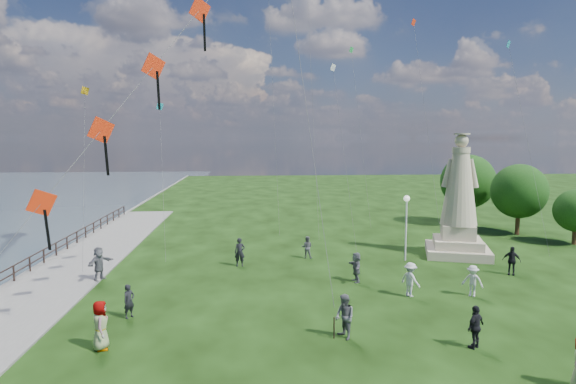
{
  "coord_description": "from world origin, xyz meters",
  "views": [
    {
      "loc": [
        -2.85,
        -15.69,
        8.16
      ],
      "look_at": [
        -1.0,
        8.0,
        5.5
      ],
      "focal_mm": 30.0,
      "sensor_mm": 36.0,
      "label": 1
    }
  ],
  "objects": [
    {
      "name": "waterfront",
      "position": [
        -15.24,
        8.99,
        -0.06
      ],
      "size": [
        200.0,
        200.0,
        1.51
      ],
      "color": "#2D3844",
      "rests_on": "ground"
    },
    {
      "name": "statue",
      "position": [
        11.56,
        16.3,
        3.21
      ],
      "size": [
        5.27,
        5.27,
        8.51
      ],
      "rotation": [
        0.0,
        0.0,
        -0.32
      ],
      "color": "#BDB08F",
      "rests_on": "ground"
    },
    {
      "name": "lamppost",
      "position": [
        7.46,
        15.19,
        3.17
      ],
      "size": [
        0.41,
        0.41,
        4.4
      ],
      "color": "silver",
      "rests_on": "ground"
    },
    {
      "name": "tree_row",
      "position": [
        19.0,
        24.96,
        3.77
      ],
      "size": [
        8.6,
        13.24,
        6.65
      ],
      "color": "#382314",
      "rests_on": "ground"
    },
    {
      "name": "person_0",
      "position": [
        -8.43,
        6.01,
        0.78
      ],
      "size": [
        0.65,
        0.68,
        1.56
      ],
      "primitive_type": "imported",
      "rotation": [
        0.0,
        0.0,
        0.89
      ],
      "color": "black",
      "rests_on": "ground"
    },
    {
      "name": "person_1",
      "position": [
        0.93,
        2.97,
        0.92
      ],
      "size": [
        0.84,
        1.03,
        1.84
      ],
      "primitive_type": "imported",
      "rotation": [
        0.0,
        0.0,
        -1.2
      ],
      "color": "#595960",
      "rests_on": "ground"
    },
    {
      "name": "person_2",
      "position": [
        5.35,
        7.94,
        0.89
      ],
      "size": [
        1.12,
        1.29,
        1.79
      ],
      "primitive_type": "imported",
      "rotation": [
        0.0,
        0.0,
        2.13
      ],
      "color": "silver",
      "rests_on": "ground"
    },
    {
      "name": "person_3",
      "position": [
        5.83,
        1.68,
        0.86
      ],
      "size": [
        1.13,
        0.99,
        1.72
      ],
      "primitive_type": "imported",
      "rotation": [
        0.0,
        0.0,
        3.73
      ],
      "color": "black",
      "rests_on": "ground"
    },
    {
      "name": "person_5",
      "position": [
        -11.53,
        11.88,
        0.96
      ],
      "size": [
        1.56,
        1.92,
        1.91
      ],
      "primitive_type": "imported",
      "rotation": [
        0.0,
        0.0,
        1.04
      ],
      "color": "#595960",
      "rests_on": "ground"
    },
    {
      "name": "person_6",
      "position": [
        -3.58,
        14.57,
        0.92
      ],
      "size": [
        0.67,
        0.44,
        1.83
      ],
      "primitive_type": "imported",
      "rotation": [
        0.0,
        0.0,
        0.0
      ],
      "color": "black",
      "rests_on": "ground"
    },
    {
      "name": "person_7",
      "position": [
        0.95,
        16.32,
        0.76
      ],
      "size": [
        0.82,
        0.62,
        1.51
      ],
      "primitive_type": "imported",
      "rotation": [
        0.0,
        0.0,
        2.89
      ],
      "color": "#595960",
      "rests_on": "ground"
    },
    {
      "name": "person_8",
      "position": [
        8.57,
        7.7,
        0.82
      ],
      "size": [
        1.17,
        1.06,
        1.63
      ],
      "primitive_type": "imported",
      "rotation": [
        0.0,
        0.0,
        -0.63
      ],
      "color": "silver",
      "rests_on": "ground"
    },
    {
      "name": "person_9",
      "position": [
        12.72,
        11.35,
        0.87
      ],
      "size": [
        1.14,
        0.96,
        1.73
      ],
      "primitive_type": "imported",
      "rotation": [
        0.0,
        0.0,
        -0.53
      ],
      "color": "black",
      "rests_on": "ground"
    },
    {
      "name": "person_10",
      "position": [
        -8.69,
        2.71,
        0.97
      ],
      "size": [
        0.77,
        1.05,
        1.93
      ],
      "primitive_type": "imported",
      "rotation": [
        0.0,
        0.0,
        1.79
      ],
      "color": "#595960",
      "rests_on": "ground"
    },
    {
      "name": "person_11",
      "position": [
        3.11,
        10.67,
        0.86
      ],
      "size": [
        0.78,
        1.63,
        1.71
      ],
      "primitive_type": "imported",
      "rotation": [
        0.0,
        0.0,
        4.77
      ],
      "color": "#595960",
      "rests_on": "ground"
    },
    {
      "name": "red_kite_train",
      "position": [
        -5.94,
        4.61,
        11.85
      ],
      "size": [
        12.52,
        9.35,
        19.1
      ],
      "color": "black",
      "rests_on": "ground"
    },
    {
      "name": "small_kites",
      "position": [
        2.25,
        23.49,
        14.78
      ],
      "size": [
        32.1,
        17.99,
        31.05
      ],
      "color": "teal",
      "rests_on": "ground"
    }
  ]
}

